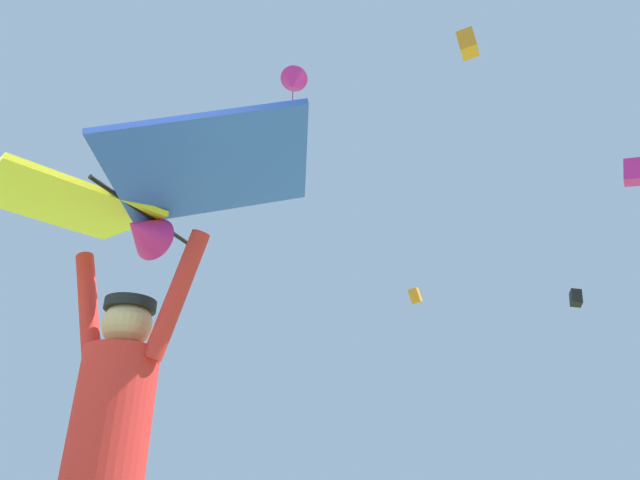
{
  "coord_description": "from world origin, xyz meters",
  "views": [
    {
      "loc": [
        2.09,
        -1.53,
        0.75
      ],
      "look_at": [
        0.31,
        2.71,
        2.99
      ],
      "focal_mm": 30.1,
      "sensor_mm": 36.0,
      "label": 1
    }
  ],
  "objects_px": {
    "distant_kite_orange_low_left": "(415,296)",
    "distant_kite_black_mid_left": "(576,298)",
    "held_stunt_kite": "(135,197)",
    "distant_kite_magenta_low_right": "(633,172)",
    "distant_kite_orange_high_left": "(468,44)",
    "distant_kite_magenta_mid_right": "(293,83)",
    "kite_flyer_person": "(107,452)"
  },
  "relations": [
    {
      "from": "kite_flyer_person",
      "to": "distant_kite_magenta_low_right",
      "type": "height_order",
      "value": "distant_kite_magenta_low_right"
    },
    {
      "from": "kite_flyer_person",
      "to": "distant_kite_orange_high_left",
      "type": "xyz_separation_m",
      "value": [
        0.93,
        18.92,
        20.08
      ]
    },
    {
      "from": "distant_kite_orange_low_left",
      "to": "distant_kite_orange_high_left",
      "type": "bearing_deg",
      "value": -61.86
    },
    {
      "from": "distant_kite_black_mid_left",
      "to": "distant_kite_magenta_low_right",
      "type": "bearing_deg",
      "value": 6.44
    },
    {
      "from": "held_stunt_kite",
      "to": "distant_kite_orange_low_left",
      "type": "distance_m",
      "value": 32.51
    },
    {
      "from": "distant_kite_orange_low_left",
      "to": "distant_kite_magenta_mid_right",
      "type": "bearing_deg",
      "value": -88.8
    },
    {
      "from": "held_stunt_kite",
      "to": "distant_kite_black_mid_left",
      "type": "xyz_separation_m",
      "value": [
        3.48,
        22.66,
        6.47
      ]
    },
    {
      "from": "distant_kite_magenta_low_right",
      "to": "distant_kite_black_mid_left",
      "type": "height_order",
      "value": "distant_kite_magenta_low_right"
    },
    {
      "from": "held_stunt_kite",
      "to": "distant_kite_orange_low_left",
      "type": "relative_size",
      "value": 1.85
    },
    {
      "from": "held_stunt_kite",
      "to": "distant_kite_magenta_mid_right",
      "type": "height_order",
      "value": "distant_kite_magenta_mid_right"
    },
    {
      "from": "kite_flyer_person",
      "to": "distant_kite_black_mid_left",
      "type": "height_order",
      "value": "distant_kite_black_mid_left"
    },
    {
      "from": "distant_kite_orange_low_left",
      "to": "distant_kite_black_mid_left",
      "type": "bearing_deg",
      "value": -41.81
    },
    {
      "from": "kite_flyer_person",
      "to": "held_stunt_kite",
      "type": "xyz_separation_m",
      "value": [
        0.0,
        -0.09,
        1.21
      ]
    },
    {
      "from": "kite_flyer_person",
      "to": "distant_kite_magenta_low_right",
      "type": "relative_size",
      "value": 1.5
    },
    {
      "from": "distant_kite_orange_low_left",
      "to": "distant_kite_black_mid_left",
      "type": "relative_size",
      "value": 1.35
    },
    {
      "from": "distant_kite_black_mid_left",
      "to": "distant_kite_magenta_mid_right",
      "type": "bearing_deg",
      "value": -125.87
    },
    {
      "from": "held_stunt_kite",
      "to": "distant_kite_black_mid_left",
      "type": "height_order",
      "value": "distant_kite_black_mid_left"
    },
    {
      "from": "kite_flyer_person",
      "to": "held_stunt_kite",
      "type": "distance_m",
      "value": 1.21
    },
    {
      "from": "distant_kite_orange_high_left",
      "to": "distant_kite_black_mid_left",
      "type": "bearing_deg",
      "value": 54.91
    },
    {
      "from": "held_stunt_kite",
      "to": "distant_kite_magenta_low_right",
      "type": "height_order",
      "value": "distant_kite_magenta_low_right"
    },
    {
      "from": "distant_kite_orange_high_left",
      "to": "distant_kite_orange_low_left",
      "type": "relative_size",
      "value": 1.22
    },
    {
      "from": "kite_flyer_person",
      "to": "distant_kite_magenta_low_right",
      "type": "xyz_separation_m",
      "value": [
        7.01,
        22.96,
        13.46
      ]
    },
    {
      "from": "distant_kite_orange_high_left",
      "to": "distant_kite_orange_low_left",
      "type": "height_order",
      "value": "distant_kite_orange_high_left"
    },
    {
      "from": "held_stunt_kite",
      "to": "distant_kite_orange_high_left",
      "type": "relative_size",
      "value": 1.51
    },
    {
      "from": "distant_kite_magenta_low_right",
      "to": "distant_kite_magenta_mid_right",
      "type": "bearing_deg",
      "value": -134.93
    },
    {
      "from": "distant_kite_orange_high_left",
      "to": "distant_kite_magenta_low_right",
      "type": "xyz_separation_m",
      "value": [
        6.08,
        4.04,
        -6.62
      ]
    },
    {
      "from": "held_stunt_kite",
      "to": "distant_kite_magenta_low_right",
      "type": "relative_size",
      "value": 1.63
    },
    {
      "from": "held_stunt_kite",
      "to": "distant_kite_orange_high_left",
      "type": "xyz_separation_m",
      "value": [
        0.93,
        19.01,
        18.88
      ]
    },
    {
      "from": "kite_flyer_person",
      "to": "distant_kite_orange_high_left",
      "type": "relative_size",
      "value": 1.4
    },
    {
      "from": "distant_kite_orange_low_left",
      "to": "distant_kite_magenta_low_right",
      "type": "height_order",
      "value": "distant_kite_magenta_low_right"
    },
    {
      "from": "kite_flyer_person",
      "to": "held_stunt_kite",
      "type": "relative_size",
      "value": 0.92
    },
    {
      "from": "kite_flyer_person",
      "to": "distant_kite_orange_high_left",
      "type": "distance_m",
      "value": 27.61
    }
  ]
}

